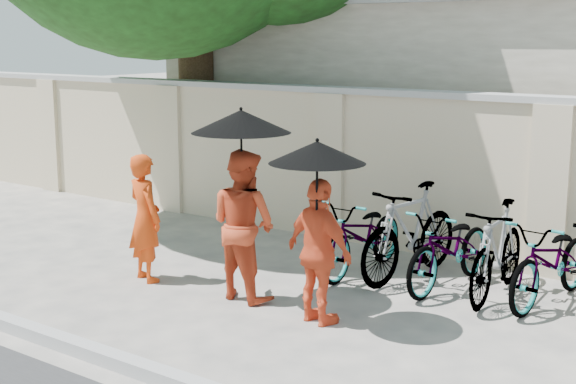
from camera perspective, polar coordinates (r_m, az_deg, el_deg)
The scene contains 13 objects.
ground at distance 8.20m, azimuth -2.99°, elevation -8.58°, with size 80.00×80.00×0.00m, color #B9AEA0.
kerb at distance 7.04m, azimuth -11.95°, elevation -11.70°, with size 40.00×0.16×0.12m, color #A2A2A2.
compound_wall at distance 10.12m, azimuth 12.99°, elevation 0.78°, with size 20.00×0.30×2.00m, color #CCB792.
monk_left at distance 9.21m, azimuth -10.14°, elevation -1.82°, with size 0.53×0.35×1.46m, color red.
monk_center at distance 8.46m, azimuth -3.19°, elevation -2.32°, with size 0.78×0.61×1.60m, color #C13F1F.
parasol_center at distance 8.18m, azimuth -3.36°, elevation 5.03°, with size 1.02×1.02×1.11m.
monk_right at distance 7.71m, azimuth 2.25°, elevation -4.28°, with size 0.84×0.35×1.43m, color #DF4D25.
parasol_right at distance 7.44m, azimuth 2.09°, elevation 2.83°, with size 0.92×0.92×0.99m.
bike_0 at distance 9.44m, azimuth 5.35°, elevation -3.08°, with size 0.61×1.74×0.91m, color slate.
bike_1 at distance 9.29m, azimuth 8.69°, elevation -2.81°, with size 0.52×1.83×1.10m, color slate.
bike_2 at distance 9.03m, azimuth 11.50°, elevation -3.95°, with size 0.60×1.72×0.90m, color slate.
bike_3 at distance 8.80m, azimuth 14.66°, elevation -4.08°, with size 0.48×1.71×1.03m, color slate.
bike_4 at distance 8.77m, azimuth 18.28°, elevation -4.69°, with size 0.61×1.75×0.92m, color slate.
Camera 1 is at (4.90, -5.98, 2.74)m, focal length 50.00 mm.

